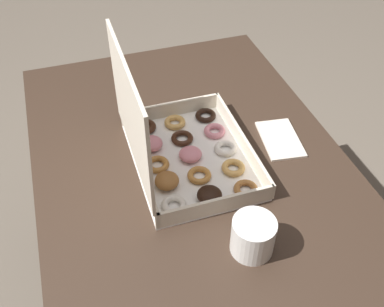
% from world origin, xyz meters
% --- Properties ---
extents(ground_plane, '(8.00, 8.00, 0.00)m').
position_xyz_m(ground_plane, '(0.00, 0.00, 0.00)').
color(ground_plane, '#6B6054').
extents(dining_table, '(1.15, 0.79, 0.70)m').
position_xyz_m(dining_table, '(0.00, 0.00, 0.60)').
color(dining_table, '#38281E').
rests_on(dining_table, ground_plane).
extents(donut_box, '(0.38, 0.29, 0.32)m').
position_xyz_m(donut_box, '(0.01, 0.04, 0.77)').
color(donut_box, white).
rests_on(donut_box, dining_table).
extents(coffee_mug, '(0.09, 0.09, 0.09)m').
position_xyz_m(coffee_mug, '(-0.29, -0.04, 0.75)').
color(coffee_mug, white).
rests_on(coffee_mug, dining_table).
extents(paper_napkin, '(0.17, 0.12, 0.01)m').
position_xyz_m(paper_napkin, '(0.01, -0.26, 0.71)').
color(paper_napkin, silver).
rests_on(paper_napkin, dining_table).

